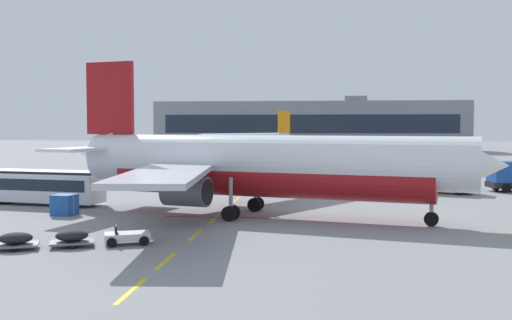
# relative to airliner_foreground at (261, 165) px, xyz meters

# --- Properties ---
(ground) EXTENTS (400.00, 400.00, 0.00)m
(ground) POSITION_rel_airliner_foreground_xyz_m (18.65, 17.23, -3.95)
(ground) COLOR gray
(apron_paint_markings) EXTENTS (8.00, 97.58, 0.01)m
(apron_paint_markings) POSITION_rel_airliner_foreground_xyz_m (-3.35, 15.57, -3.95)
(apron_paint_markings) COLOR yellow
(apron_paint_markings) RESTS_ON ground
(airliner_foreground) EXTENTS (34.44, 33.57, 12.20)m
(airliner_foreground) POSITION_rel_airliner_foreground_xyz_m (0.00, 0.00, 0.00)
(airliner_foreground) COLOR white
(airliner_foreground) RESTS_ON ground
(airliner_mid_left) EXTENTS (23.78, 25.84, 10.29)m
(airliner_mid_left) POSITION_rel_airliner_foreground_xyz_m (-11.47, 83.74, -0.62)
(airliner_mid_left) COLOR silver
(airliner_mid_left) RESTS_ON ground
(apron_shuttle_bus) EXTENTS (12.31, 4.72, 3.00)m
(apron_shuttle_bus) POSITION_rel_airliner_foreground_xyz_m (-20.22, 4.76, -2.20)
(apron_shuttle_bus) COLOR silver
(apron_shuttle_bus) RESTS_ON ground
(catering_truck) EXTENTS (2.76, 7.03, 3.14)m
(catering_truck) POSITION_rel_airliner_foreground_xyz_m (-10.55, 21.37, -2.30)
(catering_truck) COLOR black
(catering_truck) RESTS_ON ground
(fuel_service_truck) EXTENTS (7.40, 4.71, 3.14)m
(fuel_service_truck) POSITION_rel_airliner_foreground_xyz_m (16.34, 17.87, -2.30)
(fuel_service_truck) COLOR black
(fuel_service_truck) RESTS_ON ground
(baggage_train) EXTENTS (11.33, 5.63, 1.14)m
(baggage_train) POSITION_rel_airliner_foreground_xyz_m (-10.97, -13.11, -3.42)
(baggage_train) COLOR silver
(baggage_train) RESTS_ON ground
(uld_cargo_container) EXTENTS (1.83, 1.80, 1.60)m
(uld_cargo_container) POSITION_rel_airliner_foreground_xyz_m (-15.22, -0.96, -3.15)
(uld_cargo_container) COLOR #194C9E
(uld_cargo_container) RESTS_ON ground
(terminal_satellite) EXTENTS (82.97, 19.79, 14.89)m
(terminal_satellite) POSITION_rel_airliner_foreground_xyz_m (1.14, 121.00, 2.71)
(terminal_satellite) COLOR gray
(terminal_satellite) RESTS_ON ground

